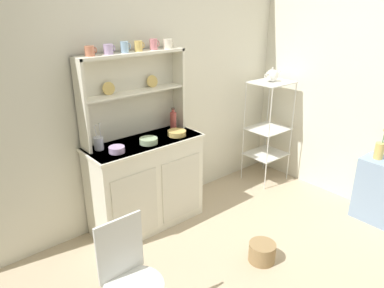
# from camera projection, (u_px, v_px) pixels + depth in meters

# --- Properties ---
(ground_plane) EXTENTS (3.84, 3.84, 0.00)m
(ground_plane) POSITION_uv_depth(u_px,v_px,m) (284.00, 285.00, 2.77)
(ground_plane) COLOR tan
(ground_plane) RESTS_ON ground
(wall_back) EXTENTS (3.84, 0.05, 2.50)m
(wall_back) POSITION_uv_depth(u_px,v_px,m) (155.00, 87.00, 3.46)
(wall_back) COLOR silver
(wall_back) RESTS_ON ground
(hutch_cabinet) EXTENTS (1.07, 0.45, 0.86)m
(hutch_cabinet) POSITION_uv_depth(u_px,v_px,m) (146.00, 183.00, 3.38)
(hutch_cabinet) COLOR silver
(hutch_cabinet) RESTS_ON ground
(hutch_shelf_unit) EXTENTS (1.00, 0.18, 0.76)m
(hutch_shelf_unit) POSITION_uv_depth(u_px,v_px,m) (131.00, 89.00, 3.18)
(hutch_shelf_unit) COLOR silver
(hutch_shelf_unit) RESTS_ON hutch_cabinet
(bakers_rack) EXTENTS (0.44, 0.38, 1.19)m
(bakers_rack) POSITION_uv_depth(u_px,v_px,m) (268.00, 121.00, 4.16)
(bakers_rack) COLOR silver
(bakers_rack) RESTS_ON ground
(side_shelf_blue) EXTENTS (0.28, 0.48, 0.63)m
(side_shelf_blue) POSITION_uv_depth(u_px,v_px,m) (384.00, 192.00, 3.47)
(side_shelf_blue) COLOR #849EBC
(side_shelf_blue) RESTS_ON ground
(wire_chair) EXTENTS (0.36, 0.36, 0.85)m
(wire_chair) POSITION_uv_depth(u_px,v_px,m) (128.00, 272.00, 2.16)
(wire_chair) COLOR white
(wire_chair) RESTS_ON ground
(floor_basket) EXTENTS (0.22, 0.22, 0.16)m
(floor_basket) POSITION_uv_depth(u_px,v_px,m) (262.00, 252.00, 3.00)
(floor_basket) COLOR #93754C
(floor_basket) RESTS_ON ground
(cup_terracotta_0) EXTENTS (0.09, 0.08, 0.08)m
(cup_terracotta_0) POSITION_uv_depth(u_px,v_px,m) (90.00, 51.00, 2.80)
(cup_terracotta_0) COLOR #C67556
(cup_terracotta_0) RESTS_ON hutch_shelf_unit
(cup_lilac_1) EXTENTS (0.09, 0.08, 0.08)m
(cup_lilac_1) POSITION_uv_depth(u_px,v_px,m) (108.00, 49.00, 2.89)
(cup_lilac_1) COLOR #B79ECC
(cup_lilac_1) RESTS_ON hutch_shelf_unit
(cup_sky_2) EXTENTS (0.08, 0.07, 0.09)m
(cup_sky_2) POSITION_uv_depth(u_px,v_px,m) (125.00, 47.00, 2.98)
(cup_sky_2) COLOR #8EB2D1
(cup_sky_2) RESTS_ON hutch_shelf_unit
(cup_gold_3) EXTENTS (0.08, 0.07, 0.09)m
(cup_gold_3) POSITION_uv_depth(u_px,v_px,m) (139.00, 46.00, 3.06)
(cup_gold_3) COLOR #DBB760
(cup_gold_3) RESTS_ON hutch_shelf_unit
(cup_rose_4) EXTENTS (0.08, 0.07, 0.09)m
(cup_rose_4) POSITION_uv_depth(u_px,v_px,m) (154.00, 44.00, 3.15)
(cup_rose_4) COLOR #D17A84
(cup_rose_4) RESTS_ON hutch_shelf_unit
(cup_cream_5) EXTENTS (0.10, 0.08, 0.08)m
(cup_cream_5) POSITION_uv_depth(u_px,v_px,m) (168.00, 44.00, 3.24)
(cup_cream_5) COLOR silver
(cup_cream_5) RESTS_ON hutch_shelf_unit
(bowl_mixing_large) EXTENTS (0.13, 0.13, 0.05)m
(bowl_mixing_large) POSITION_uv_depth(u_px,v_px,m) (117.00, 150.00, 2.98)
(bowl_mixing_large) COLOR #B79ECC
(bowl_mixing_large) RESTS_ON hutch_cabinet
(bowl_floral_medium) EXTENTS (0.16, 0.16, 0.05)m
(bowl_floral_medium) POSITION_uv_depth(u_px,v_px,m) (149.00, 141.00, 3.17)
(bowl_floral_medium) COLOR #9EB78E
(bowl_floral_medium) RESTS_ON hutch_cabinet
(bowl_cream_small) EXTENTS (0.17, 0.17, 0.05)m
(bowl_cream_small) POSITION_uv_depth(u_px,v_px,m) (177.00, 133.00, 3.36)
(bowl_cream_small) COLOR #DBB760
(bowl_cream_small) RESTS_ON hutch_cabinet
(jam_bottle) EXTENTS (0.06, 0.06, 0.21)m
(jam_bottle) POSITION_uv_depth(u_px,v_px,m) (173.00, 120.00, 3.49)
(jam_bottle) COLOR #B74C47
(jam_bottle) RESTS_ON hutch_cabinet
(utensil_jar) EXTENTS (0.08, 0.08, 0.23)m
(utensil_jar) POSITION_uv_depth(u_px,v_px,m) (99.00, 143.00, 3.03)
(utensil_jar) COLOR #B2B7C6
(utensil_jar) RESTS_ON hutch_cabinet
(porcelain_teapot) EXTENTS (0.23, 0.13, 0.16)m
(porcelain_teapot) POSITION_uv_depth(u_px,v_px,m) (272.00, 75.00, 3.96)
(porcelain_teapot) COLOR white
(porcelain_teapot) RESTS_ON bakers_rack
(flower_vase) EXTENTS (0.08, 0.08, 0.30)m
(flower_vase) POSITION_uv_depth(u_px,v_px,m) (380.00, 149.00, 3.40)
(flower_vase) COLOR #DBB760
(flower_vase) RESTS_ON side_shelf_blue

